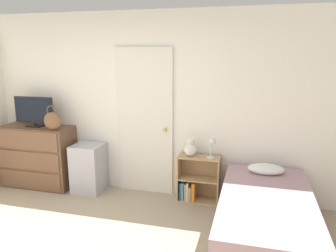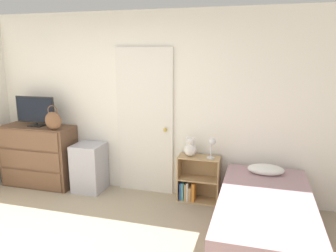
# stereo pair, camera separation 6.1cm
# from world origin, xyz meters

# --- Properties ---
(wall_back) EXTENTS (10.00, 0.06, 2.55)m
(wall_back) POSITION_xyz_m (0.00, 2.18, 1.27)
(wall_back) COLOR white
(wall_back) RESTS_ON ground_plane
(door_closed) EXTENTS (0.83, 0.09, 2.07)m
(door_closed) POSITION_xyz_m (0.19, 2.13, 1.03)
(door_closed) COLOR silver
(door_closed) RESTS_ON ground_plane
(dresser) EXTENTS (1.09, 0.45, 0.92)m
(dresser) POSITION_xyz_m (-1.44, 1.90, 0.46)
(dresser) COLOR brown
(dresser) RESTS_ON ground_plane
(tv) EXTENTS (0.63, 0.16, 0.44)m
(tv) POSITION_xyz_m (-1.44, 1.91, 1.15)
(tv) COLOR black
(tv) RESTS_ON dresser
(handbag) EXTENTS (0.27, 0.10, 0.35)m
(handbag) POSITION_xyz_m (-1.05, 1.77, 1.06)
(handbag) COLOR brown
(handbag) RESTS_ON dresser
(storage_bin) EXTENTS (0.42, 0.42, 0.70)m
(storage_bin) POSITION_xyz_m (-0.60, 1.92, 0.35)
(storage_bin) COLOR #ADADB7
(storage_bin) RESTS_ON ground_plane
(bookshelf) EXTENTS (0.56, 0.26, 0.63)m
(bookshelf) POSITION_xyz_m (0.96, 2.00, 0.26)
(bookshelf) COLOR tan
(bookshelf) RESTS_ON ground_plane
(teddy_bear) EXTENTS (0.17, 0.17, 0.26)m
(teddy_bear) POSITION_xyz_m (0.88, 2.00, 0.74)
(teddy_bear) COLOR silver
(teddy_bear) RESTS_ON bookshelf
(desk_lamp) EXTENTS (0.12, 0.11, 0.28)m
(desk_lamp) POSITION_xyz_m (1.18, 1.96, 0.83)
(desk_lamp) COLOR silver
(desk_lamp) RESTS_ON bookshelf
(bed) EXTENTS (0.98, 1.97, 0.65)m
(bed) POSITION_xyz_m (1.86, 1.16, 0.27)
(bed) COLOR brown
(bed) RESTS_ON ground_plane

